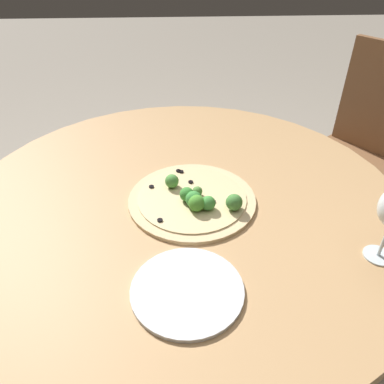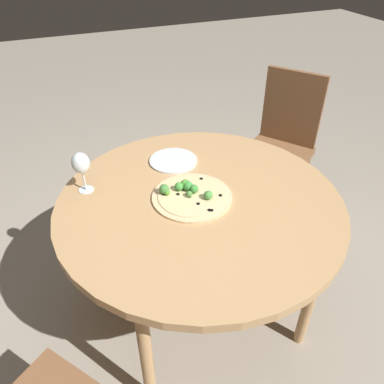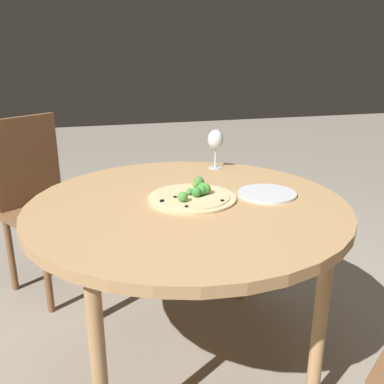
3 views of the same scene
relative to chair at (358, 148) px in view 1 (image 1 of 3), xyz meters
The scene contains 5 objects.
ground_plane 1.13m from the chair, 36.66° to the left, with size 12.00×12.00×0.00m, color gray.
dining_table 1.02m from the chair, 36.66° to the left, with size 1.23×1.23×0.72m.
chair is the anchor object (origin of this frame).
pizza 1.03m from the chair, 39.18° to the left, with size 0.35×0.35×0.06m.
plate_near 1.25m from the chair, 49.14° to the left, with size 0.24×0.24×0.01m.
Camera 1 is at (0.02, 0.83, 1.35)m, focal length 35.00 mm.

